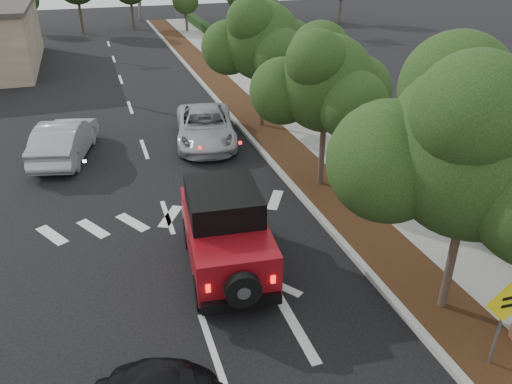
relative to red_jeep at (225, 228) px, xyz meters
name	(u,v)px	position (x,y,z in m)	size (l,w,h in m)	color
ground	(212,347)	(-1.11, -2.90, -1.17)	(120.00, 120.00, 0.00)	black
curb	(248,135)	(3.49, 9.10, -1.09)	(0.20, 70.00, 0.15)	#9E9B93
planting_strip	(269,133)	(4.49, 9.10, -1.11)	(1.80, 70.00, 0.12)	black
sidewalk	(307,129)	(6.39, 9.10, -1.11)	(2.00, 70.00, 0.12)	gray
hedge	(335,118)	(7.79, 9.10, -0.77)	(0.80, 70.00, 0.80)	black
transmission_tower	(159,19)	(4.89, 45.10, -1.17)	(7.00, 4.00, 28.00)	slate
street_tree_near	(441,308)	(4.49, -3.40, -1.17)	(3.80, 3.80, 5.92)	black
street_tree_mid	(320,186)	(4.49, 3.60, -1.17)	(3.20, 3.20, 5.32)	black
street_tree_far	(262,127)	(4.49, 10.10, -1.17)	(3.40, 3.40, 5.62)	black
light_pole_a	(11,80)	(-7.61, 23.10, -1.17)	(2.00, 0.22, 9.00)	slate
light_pole_b	(13,45)	(-8.61, 35.10, -1.17)	(2.00, 0.22, 9.00)	slate
red_jeep	(225,228)	(0.00, 0.00, 0.00)	(2.37, 4.61, 2.30)	black
silver_suv_ahead	(205,126)	(1.56, 9.07, -0.44)	(2.41, 5.22, 1.45)	#B1B4B9
silver_sedan_oncoming	(65,139)	(-4.18, 9.20, -0.38)	(1.66, 4.75, 1.56)	#A5A8AC
speed_hump_sign	(504,312)	(4.29, -5.27, 0.32)	(1.01, 0.10, 2.15)	slate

